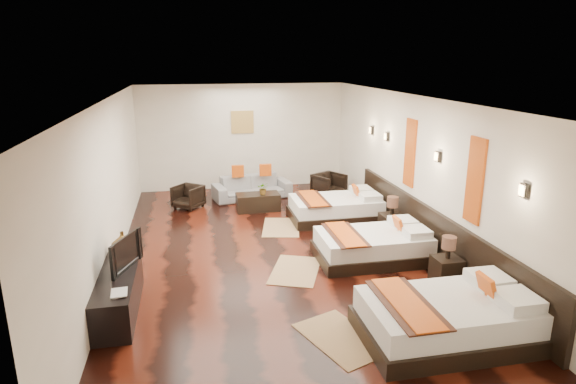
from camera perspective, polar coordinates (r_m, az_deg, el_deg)
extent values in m
cube|color=black|center=(8.98, -1.72, -7.12)|extent=(5.50, 9.50, 0.01)
cube|color=white|center=(8.30, -1.88, 10.99)|extent=(5.50, 9.50, 0.01)
cube|color=silver|center=(13.15, -5.38, 6.51)|extent=(5.50, 0.01, 2.80)
cube|color=silver|center=(8.52, -20.33, 0.57)|extent=(0.01, 9.50, 2.80)
cube|color=silver|center=(9.39, 14.99, 2.35)|extent=(0.01, 9.50, 2.80)
cube|color=black|center=(8.95, 16.59, -4.77)|extent=(0.08, 6.60, 0.90)
cube|color=black|center=(6.71, 18.13, -15.25)|extent=(2.17, 1.35, 0.23)
cube|color=white|center=(6.58, 18.34, -13.23)|extent=(2.07, 1.24, 0.31)
cube|color=#CE4E0E|center=(6.72, 22.45, -10.37)|extent=(0.16, 0.33, 0.33)
cube|color=#38190F|center=(6.26, 13.82, -12.72)|extent=(0.57, 1.37, 0.02)
cube|color=#CE4E0E|center=(6.25, 13.83, -12.59)|extent=(0.39, 1.37, 0.02)
cube|color=black|center=(8.78, 9.90, -7.16)|extent=(1.98, 1.22, 0.21)
cube|color=white|center=(8.69, 9.98, -5.67)|extent=(1.88, 1.13, 0.28)
cube|color=#CE4E0E|center=(8.78, 12.92, -3.84)|extent=(0.15, 0.30, 0.30)
cube|color=#38190F|center=(8.47, 6.74, -5.03)|extent=(0.52, 1.24, 0.02)
cube|color=#CE4E0E|center=(8.46, 6.75, -4.94)|extent=(0.36, 1.24, 0.02)
cube|color=black|center=(10.76, 5.60, -2.68)|extent=(1.99, 1.23, 0.21)
cube|color=white|center=(10.68, 5.64, -1.42)|extent=(1.90, 1.14, 0.28)
cube|color=#CE4E0E|center=(10.76, 8.09, 0.04)|extent=(0.15, 0.30, 0.31)
cube|color=#38190F|center=(10.50, 2.94, -0.81)|extent=(0.52, 1.25, 0.02)
cube|color=#CE4E0E|center=(10.50, 2.94, -0.73)|extent=(0.36, 1.25, 0.02)
cube|color=black|center=(8.09, 18.20, -8.87)|extent=(0.41, 0.41, 0.45)
cylinder|color=black|center=(7.96, 18.39, -6.79)|extent=(0.07, 0.07, 0.18)
cylinder|color=#3F2619|center=(7.91, 18.50, -5.70)|extent=(0.22, 0.22, 0.20)
cube|color=black|center=(9.86, 12.09, -3.89)|extent=(0.42, 0.42, 0.47)
cylinder|color=black|center=(9.76, 12.20, -2.08)|extent=(0.07, 0.07, 0.19)
cylinder|color=#3F2619|center=(9.71, 12.26, -1.14)|extent=(0.22, 0.22, 0.21)
cube|color=#95734B|center=(6.49, 6.29, -16.75)|extent=(1.13, 1.39, 0.01)
cube|color=#95734B|center=(8.24, 0.89, -9.25)|extent=(1.14, 1.39, 0.01)
cube|color=#95734B|center=(10.22, -0.81, -4.19)|extent=(0.99, 1.33, 0.01)
cube|color=black|center=(7.32, -19.38, -11.24)|extent=(0.50, 1.80, 0.55)
imported|color=black|center=(7.33, -19.11, -6.73)|extent=(0.42, 0.83, 0.49)
imported|color=black|center=(6.68, -20.23, -11.25)|extent=(0.23, 0.29, 0.03)
imported|color=brown|center=(7.86, -18.96, -5.70)|extent=(0.44, 0.44, 0.36)
imported|color=gray|center=(12.30, -4.28, 0.58)|extent=(2.06, 1.13, 0.57)
imported|color=black|center=(11.68, -11.72, -0.56)|extent=(0.85, 0.85, 0.56)
imported|color=black|center=(12.29, 4.86, 0.72)|extent=(0.94, 0.95, 0.64)
cube|color=black|center=(11.32, -3.57, -1.19)|extent=(1.01, 0.52, 0.40)
imported|color=#2B551C|center=(11.18, -2.94, 0.44)|extent=(0.29, 0.26, 0.29)
cube|color=#D86014|center=(7.71, 21.22, 1.26)|extent=(0.04, 0.40, 1.30)
cube|color=#D86014|center=(9.58, 14.22, 4.50)|extent=(0.04, 0.40, 1.30)
cube|color=black|center=(6.79, 26.11, 0.18)|extent=(0.06, 0.12, 0.18)
cube|color=#FFD18C|center=(6.77, 25.91, 0.17)|extent=(0.02, 0.10, 0.14)
cube|color=black|center=(8.58, 17.31, 4.03)|extent=(0.06, 0.12, 0.18)
cube|color=#FFD18C|center=(8.57, 17.13, 4.03)|extent=(0.02, 0.10, 0.14)
cube|color=black|center=(10.53, 11.60, 6.46)|extent=(0.06, 0.12, 0.18)
cube|color=#FFD18C|center=(10.52, 11.45, 6.46)|extent=(0.02, 0.10, 0.14)
cube|color=black|center=(11.35, 9.83, 7.20)|extent=(0.06, 0.12, 0.18)
cube|color=#FFD18C|center=(11.34, 9.69, 7.20)|extent=(0.02, 0.10, 0.14)
cube|color=#AD873F|center=(13.07, -5.41, 8.23)|extent=(0.60, 0.04, 0.60)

